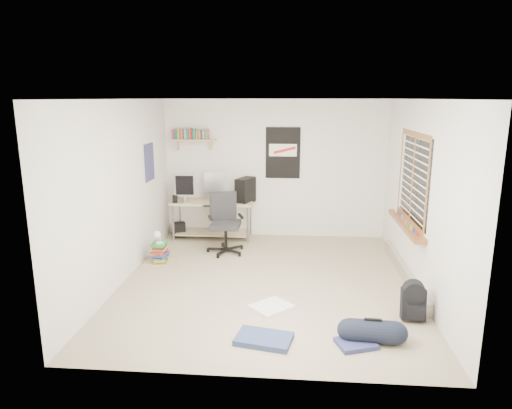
# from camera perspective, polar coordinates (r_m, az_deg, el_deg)

# --- Properties ---
(floor) EXTENTS (4.00, 4.50, 0.01)m
(floor) POSITION_cam_1_polar(r_m,az_deg,el_deg) (6.49, 1.35, -9.67)
(floor) COLOR gray
(floor) RESTS_ON ground
(ceiling) EXTENTS (4.00, 4.50, 0.01)m
(ceiling) POSITION_cam_1_polar(r_m,az_deg,el_deg) (5.98, 1.48, 13.08)
(ceiling) COLOR white
(ceiling) RESTS_ON ground
(back_wall) EXTENTS (4.00, 0.01, 2.50)m
(back_wall) POSITION_cam_1_polar(r_m,az_deg,el_deg) (8.33, 2.32, 4.44)
(back_wall) COLOR silver
(back_wall) RESTS_ON ground
(left_wall) EXTENTS (0.01, 4.50, 2.50)m
(left_wall) POSITION_cam_1_polar(r_m,az_deg,el_deg) (6.54, -16.42, 1.48)
(left_wall) COLOR silver
(left_wall) RESTS_ON ground
(right_wall) EXTENTS (0.01, 4.50, 2.50)m
(right_wall) POSITION_cam_1_polar(r_m,az_deg,el_deg) (6.32, 19.86, 0.85)
(right_wall) COLOR silver
(right_wall) RESTS_ON ground
(desk) EXTENTS (1.50, 0.72, 0.67)m
(desk) POSITION_cam_1_polar(r_m,az_deg,el_deg) (8.38, -5.43, -1.74)
(desk) COLOR #CAAC8C
(desk) RESTS_ON floor
(monitor_left) EXTENTS (0.36, 0.10, 0.39)m
(monitor_left) POSITION_cam_1_polar(r_m,az_deg,el_deg) (8.19, -8.84, 1.38)
(monitor_left) COLOR #B9B9BE
(monitor_left) RESTS_ON desk
(monitor_right) EXTENTS (0.38, 0.21, 0.41)m
(monitor_right) POSITION_cam_1_polar(r_m,az_deg,el_deg) (8.26, -5.26, 1.64)
(monitor_right) COLOR gray
(monitor_right) RESTS_ON desk
(pc_tower) EXTENTS (0.36, 0.48, 0.46)m
(pc_tower) POSITION_cam_1_polar(r_m,az_deg,el_deg) (8.18, -1.33, 1.76)
(pc_tower) COLOR black
(pc_tower) RESTS_ON desk
(keyboard) EXTENTS (0.42, 0.21, 0.02)m
(keyboard) POSITION_cam_1_polar(r_m,az_deg,el_deg) (8.04, -5.23, -0.07)
(keyboard) COLOR black
(keyboard) RESTS_ON desk
(speaker_left) EXTENTS (0.09, 0.09, 0.16)m
(speaker_left) POSITION_cam_1_polar(r_m,az_deg,el_deg) (8.22, -10.08, 0.58)
(speaker_left) COLOR black
(speaker_left) RESTS_ON desk
(speaker_right) EXTENTS (0.09, 0.09, 0.17)m
(speaker_right) POSITION_cam_1_polar(r_m,az_deg,el_deg) (8.05, -5.23, 0.47)
(speaker_right) COLOR black
(speaker_right) RESTS_ON desk
(office_chair) EXTENTS (0.83, 0.83, 1.00)m
(office_chair) POSITION_cam_1_polar(r_m,az_deg,el_deg) (7.53, -3.82, -2.45)
(office_chair) COLOR #232326
(office_chair) RESTS_ON floor
(wall_shelf) EXTENTS (0.80, 0.22, 0.24)m
(wall_shelf) POSITION_cam_1_polar(r_m,az_deg,el_deg) (8.34, -7.78, 8.01)
(wall_shelf) COLOR tan
(wall_shelf) RESTS_ON back_wall
(poster_back_wall) EXTENTS (0.62, 0.03, 0.92)m
(poster_back_wall) POSITION_cam_1_polar(r_m,az_deg,el_deg) (8.26, 3.38, 6.46)
(poster_back_wall) COLOR black
(poster_back_wall) RESTS_ON back_wall
(poster_left_wall) EXTENTS (0.02, 0.42, 0.60)m
(poster_left_wall) POSITION_cam_1_polar(r_m,az_deg,el_deg) (7.61, -13.19, 5.17)
(poster_left_wall) COLOR navy
(poster_left_wall) RESTS_ON left_wall
(window) EXTENTS (0.10, 1.50, 1.26)m
(window) POSITION_cam_1_polar(r_m,az_deg,el_deg) (6.56, 18.87, 3.13)
(window) COLOR brown
(window) RESTS_ON right_wall
(baseboard_heater) EXTENTS (0.08, 2.50, 0.18)m
(baseboard_heater) POSITION_cam_1_polar(r_m,az_deg,el_deg) (6.91, 18.07, -8.04)
(baseboard_heater) COLOR #B7B2A8
(baseboard_heater) RESTS_ON floor
(backpack) EXTENTS (0.29, 0.24, 0.36)m
(backpack) POSITION_cam_1_polar(r_m,az_deg,el_deg) (5.68, 19.04, -11.66)
(backpack) COLOR black
(backpack) RESTS_ON floor
(duffel_bag) EXTENTS (0.26, 0.26, 0.49)m
(duffel_bag) POSITION_cam_1_polar(r_m,az_deg,el_deg) (5.11, 14.34, -14.98)
(duffel_bag) COLOR black
(duffel_bag) RESTS_ON floor
(tshirt) EXTENTS (0.60, 0.59, 0.04)m
(tshirt) POSITION_cam_1_polar(r_m,az_deg,el_deg) (5.72, 1.93, -12.69)
(tshirt) COLOR silver
(tshirt) RESTS_ON floor
(jeans_a) EXTENTS (0.64, 0.48, 0.06)m
(jeans_a) POSITION_cam_1_polar(r_m,az_deg,el_deg) (5.02, 0.98, -16.47)
(jeans_a) COLOR navy
(jeans_a) RESTS_ON floor
(jeans_b) EXTENTS (0.46, 0.40, 0.05)m
(jeans_b) POSITION_cam_1_polar(r_m,az_deg,el_deg) (5.06, 12.39, -16.61)
(jeans_b) COLOR navy
(jeans_b) RESTS_ON floor
(book_stack) EXTENTS (0.51, 0.43, 0.33)m
(book_stack) POSITION_cam_1_polar(r_m,az_deg,el_deg) (7.33, -11.98, -5.94)
(book_stack) COLOR brown
(book_stack) RESTS_ON floor
(desk_lamp) EXTENTS (0.13, 0.20, 0.20)m
(desk_lamp) POSITION_cam_1_polar(r_m,az_deg,el_deg) (7.23, -11.96, -4.27)
(desk_lamp) COLOR white
(desk_lamp) RESTS_ON book_stack
(subwoofer) EXTENTS (0.28, 0.28, 0.25)m
(subwoofer) POSITION_cam_1_polar(r_m,az_deg,el_deg) (8.57, -9.58, -3.09)
(subwoofer) COLOR black
(subwoofer) RESTS_ON floor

